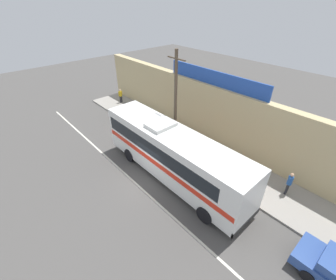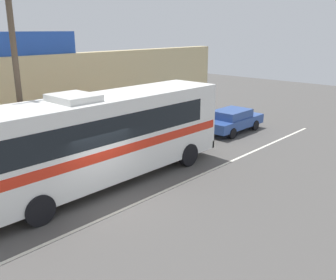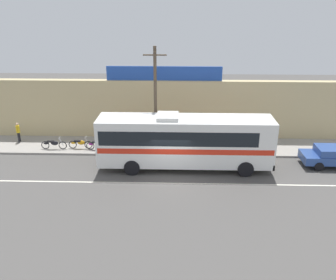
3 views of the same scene
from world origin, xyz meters
name	(u,v)px [view 2 (image 2 of 3)]	position (x,y,z in m)	size (l,w,h in m)	color
ground_plane	(109,202)	(0.00, 0.00, 0.00)	(70.00, 70.00, 0.00)	#4F4C49
sidewalk_slab	(37,166)	(0.00, 5.20, 0.07)	(30.00, 3.60, 0.14)	gray
storefront_facade	(9,109)	(0.00, 7.35, 2.40)	(30.00, 0.70, 4.80)	tan
road_center_stripe	(124,209)	(0.00, -0.80, 0.00)	(30.00, 0.14, 0.01)	silver
intercity_bus	(100,135)	(0.85, 1.50, 2.07)	(11.54, 2.62, 3.78)	white
parked_car	(232,120)	(11.16, 2.16, 0.74)	(4.35, 1.88, 1.37)	#2D4C93
utility_pole	(18,81)	(-1.15, 3.70, 4.14)	(1.60, 0.22, 7.74)	brown
pedestrian_by_curb	(142,117)	(6.97, 5.66, 1.09)	(0.30, 0.48, 1.64)	black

